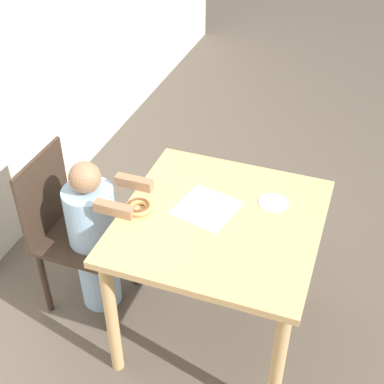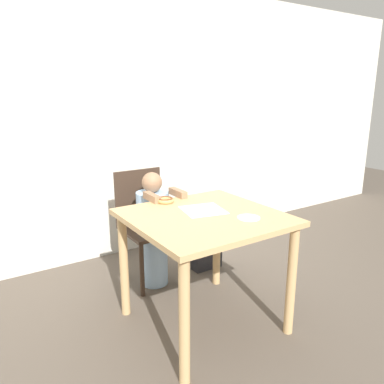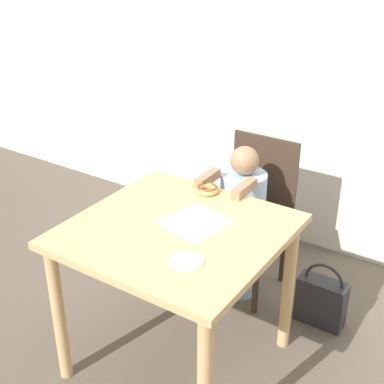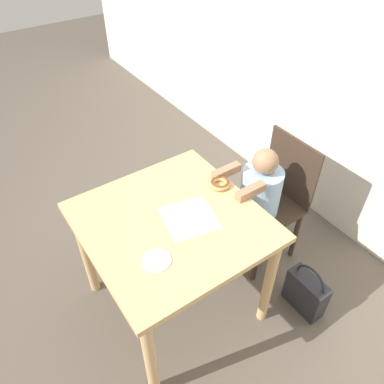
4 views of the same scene
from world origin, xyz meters
The scene contains 8 objects.
ground_plane centered at (0.00, 0.00, 0.00)m, with size 12.00×12.00×0.00m, color brown.
dining_table centered at (0.00, 0.00, 0.65)m, with size 0.92×0.90×0.78m.
chair centered at (-0.02, 0.80, 0.47)m, with size 0.41×0.43×0.91m.
child_figure centered at (-0.02, 0.67, 0.46)m, with size 0.27×0.43×0.93m.
donut centered at (-0.07, 0.38, 0.79)m, with size 0.12×0.12×0.04m.
napkin centered at (0.05, 0.08, 0.78)m, with size 0.31×0.31×0.00m.
handbag centered at (0.49, 0.66, 0.15)m, with size 0.27×0.11×0.38m.
plate centered at (0.19, -0.20, 0.78)m, with size 0.14×0.14×0.01m.
Camera 1 is at (-1.79, -0.51, 2.36)m, focal length 50.00 mm.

